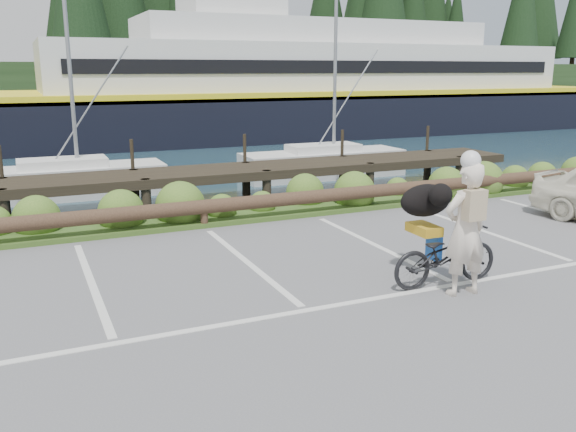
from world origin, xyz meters
name	(u,v)px	position (x,y,z in m)	size (l,w,h in m)	color
ground	(294,301)	(0.00, 0.00, 0.00)	(72.00, 72.00, 0.00)	#5B5B5D
harbor_backdrop	(46,95)	(0.39, 78.47, 0.00)	(170.00, 160.00, 30.00)	#1A3340
vegetation_strip	(196,218)	(0.00, 5.30, 0.05)	(34.00, 1.60, 0.10)	#3D5B21
log_rail	(205,228)	(0.00, 4.60, 0.00)	(32.00, 0.30, 0.60)	#443021
bicycle	(445,255)	(2.41, -0.32, 0.48)	(0.64, 1.84, 0.97)	black
cyclist	(466,230)	(2.41, -0.75, 0.99)	(0.73, 0.48, 1.99)	#F0DFCB
dog	(426,200)	(2.43, 0.27, 1.23)	(0.91, 0.44, 0.53)	black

